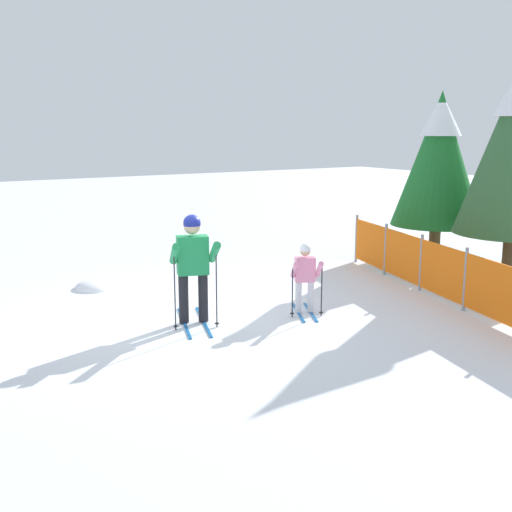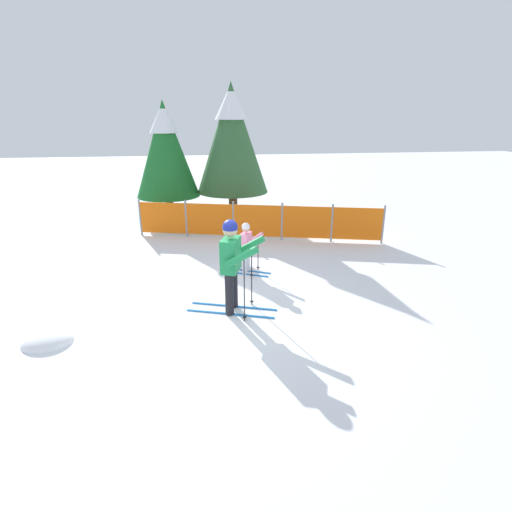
{
  "view_description": "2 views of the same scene",
  "coord_description": "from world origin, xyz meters",
  "px_view_note": "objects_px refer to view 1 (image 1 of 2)",
  "views": [
    {
      "loc": [
        9.29,
        -4.4,
        3.12
      ],
      "look_at": [
        0.27,
        1.22,
        0.97
      ],
      "focal_mm": 45.0,
      "sensor_mm": 36.0,
      "label": 1
    },
    {
      "loc": [
        -0.24,
        -6.72,
        3.51
      ],
      "look_at": [
        0.83,
        0.59,
        0.87
      ],
      "focal_mm": 28.0,
      "sensor_mm": 36.0,
      "label": 2
    }
  ],
  "objects_px": {
    "skier_child": "(305,273)",
    "safety_fence": "(442,271)",
    "skier_adult": "(193,259)",
    "conifer_near": "(439,157)"
  },
  "relations": [
    {
      "from": "skier_adult",
      "to": "safety_fence",
      "type": "height_order",
      "value": "skier_adult"
    },
    {
      "from": "skier_adult",
      "to": "skier_child",
      "type": "bearing_deg",
      "value": 94.34
    },
    {
      "from": "skier_child",
      "to": "conifer_near",
      "type": "xyz_separation_m",
      "value": [
        -2.04,
        5.32,
        1.73
      ]
    },
    {
      "from": "skier_child",
      "to": "safety_fence",
      "type": "distance_m",
      "value": 2.69
    },
    {
      "from": "skier_child",
      "to": "conifer_near",
      "type": "relative_size",
      "value": 0.31
    },
    {
      "from": "conifer_near",
      "to": "skier_child",
      "type": "bearing_deg",
      "value": -69.06
    },
    {
      "from": "skier_adult",
      "to": "conifer_near",
      "type": "bearing_deg",
      "value": 121.3
    },
    {
      "from": "safety_fence",
      "to": "skier_adult",
      "type": "bearing_deg",
      "value": -104.2
    },
    {
      "from": "skier_child",
      "to": "safety_fence",
      "type": "xyz_separation_m",
      "value": [
        0.64,
        2.61,
        -0.15
      ]
    },
    {
      "from": "skier_adult",
      "to": "skier_child",
      "type": "distance_m",
      "value": 1.95
    }
  ]
}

